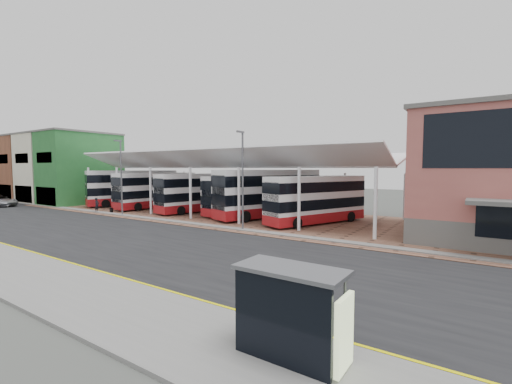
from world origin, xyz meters
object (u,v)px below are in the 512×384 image
(bus_1, at_px, (156,190))
(bus_2, at_px, (200,193))
(bus_4, at_px, (269,194))
(bus_5, at_px, (316,200))
(bus_0, at_px, (133,188))
(bus_shelter, at_px, (295,306))
(pedestrian, at_px, (97,205))
(bus_3, at_px, (243,195))

(bus_1, xyz_separation_m, bus_2, (7.30, 0.27, -0.02))
(bus_1, bearing_deg, bus_4, 8.01)
(bus_4, bearing_deg, bus_5, 12.84)
(bus_0, height_order, bus_shelter, bus_0)
(bus_0, xyz_separation_m, bus_4, (21.48, 0.36, 0.08))
(bus_2, distance_m, bus_4, 9.14)
(bus_2, xyz_separation_m, bus_4, (9.13, 0.29, 0.23))
(bus_0, bearing_deg, pedestrian, -42.68)
(bus_0, xyz_separation_m, bus_5, (27.08, -0.48, -0.20))
(bus_3, relative_size, bus_4, 0.87)
(bus_3, bearing_deg, bus_2, -163.07)
(bus_3, height_order, bus_shelter, bus_3)
(bus_0, relative_size, bus_1, 1.05)
(bus_5, bearing_deg, bus_3, -167.35)
(bus_0, xyz_separation_m, pedestrian, (2.93, -7.03, -1.52))
(pedestrian, height_order, bus_shelter, bus_shelter)
(bus_4, relative_size, pedestrian, 7.29)
(bus_1, height_order, bus_5, bus_1)
(bus_0, relative_size, bus_shelter, 3.84)
(bus_1, xyz_separation_m, pedestrian, (-2.12, -6.83, -1.38))
(bus_0, distance_m, bus_5, 27.09)
(bus_1, height_order, bus_3, bus_1)
(bus_0, relative_size, pedestrian, 6.99)
(bus_1, height_order, pedestrian, bus_1)
(bus_4, distance_m, bus_5, 5.67)
(bus_2, xyz_separation_m, pedestrian, (-9.42, -7.10, -1.36))
(bus_shelter, bearing_deg, bus_1, 145.38)
(bus_0, bearing_deg, bus_3, 28.22)
(bus_0, xyz_separation_m, bus_1, (5.04, -0.20, -0.14))
(bus_2, relative_size, bus_shelter, 3.66)
(bus_5, bearing_deg, pedestrian, -142.72)
(bus_1, height_order, bus_4, bus_4)
(bus_1, relative_size, bus_4, 0.91)
(bus_5, xyz_separation_m, pedestrian, (-24.15, -6.55, -1.33))
(bus_1, distance_m, bus_5, 22.04)
(pedestrian, bearing_deg, bus_0, 0.82)
(bus_5, bearing_deg, bus_2, -160.03)
(bus_1, bearing_deg, pedestrian, -101.12)
(bus_3, bearing_deg, bus_1, -168.02)
(pedestrian, bearing_deg, bus_1, -38.99)
(bus_0, height_order, bus_1, bus_0)
(bus_0, distance_m, bus_4, 21.48)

